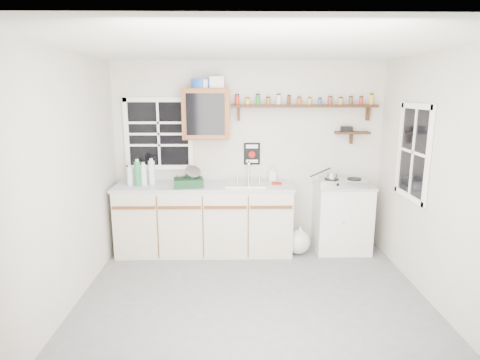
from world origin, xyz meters
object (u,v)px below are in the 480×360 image
spice_shelf (303,105)px  dish_rack (190,180)px  right_cabinet (342,217)px  upper_cabinet (206,114)px  hotplate (343,182)px  main_cabinet (205,218)px

spice_shelf → dish_rack: spice_shelf is taller
right_cabinet → upper_cabinet: (-1.80, 0.12, 1.37)m
hotplate → dish_rack: bearing=-168.8°
main_cabinet → right_cabinet: 1.84m
main_cabinet → upper_cabinet: bearing=76.3°
dish_rack → spice_shelf: bearing=3.2°
main_cabinet → dish_rack: (-0.17, -0.12, 0.55)m
upper_cabinet → hotplate: (1.78, -0.14, -0.88)m
upper_cabinet → hotplate: 1.99m
dish_rack → hotplate: dish_rack is taller
main_cabinet → hotplate: (1.82, 0.01, 0.49)m
upper_cabinet → spice_shelf: 1.27m
spice_shelf → hotplate: bearing=-21.8°
dish_rack → main_cabinet: bearing=24.3°
right_cabinet → spice_shelf: bearing=160.8°
upper_cabinet → spice_shelf: upper_cabinet is taller
main_cabinet → dish_rack: bearing=-146.3°
spice_shelf → main_cabinet: bearing=-170.7°
upper_cabinet → spice_shelf: bearing=3.1°
spice_shelf → dish_rack: size_ratio=4.73×
main_cabinet → spice_shelf: (1.30, 0.21, 1.47)m
main_cabinet → right_cabinet: main_cabinet is taller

